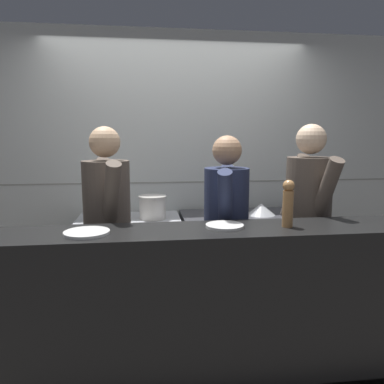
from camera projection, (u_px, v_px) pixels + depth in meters
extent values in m
plane|color=#4C4742|center=(194.00, 366.00, 2.63)|extent=(14.00, 14.00, 0.00)
cube|color=silver|center=(177.00, 167.00, 3.71)|extent=(8.00, 0.06, 2.60)
cube|color=gray|center=(177.00, 182.00, 3.70)|extent=(8.00, 0.00, 0.01)
cube|color=#232326|center=(130.00, 268.00, 3.39)|extent=(0.91, 0.70, 0.83)
cube|color=#B7BABF|center=(128.00, 222.00, 3.32)|extent=(0.92, 0.71, 0.04)
cube|color=#B7BABF|center=(128.00, 275.00, 3.05)|extent=(0.82, 0.03, 0.10)
cube|color=#38383D|center=(252.00, 260.00, 3.53)|extent=(1.31, 0.65, 0.88)
cube|color=black|center=(261.00, 314.00, 3.29)|extent=(1.28, 0.04, 0.10)
cube|color=black|center=(230.00, 308.00, 2.38)|extent=(2.86, 0.45, 1.04)
cylinder|color=#B7BABF|center=(101.00, 213.00, 3.25)|extent=(0.25, 0.25, 0.14)
cylinder|color=#B7BABF|center=(100.00, 206.00, 3.24)|extent=(0.26, 0.26, 0.01)
cylinder|color=beige|center=(153.00, 207.00, 3.34)|extent=(0.23, 0.23, 0.21)
cylinder|color=beige|center=(152.00, 196.00, 3.32)|extent=(0.25, 0.25, 0.01)
cone|color=#B7BABF|center=(261.00, 209.00, 3.45)|extent=(0.26, 0.26, 0.11)
cube|color=#B7BABF|center=(233.00, 218.00, 3.31)|extent=(0.28, 0.09, 0.01)
cube|color=black|center=(211.00, 217.00, 3.32)|extent=(0.11, 0.05, 0.02)
cylinder|color=white|center=(87.00, 233.00, 2.16)|extent=(0.26, 0.26, 0.02)
cylinder|color=white|center=(225.00, 226.00, 2.32)|extent=(0.24, 0.24, 0.02)
cylinder|color=#AD7A47|center=(288.00, 209.00, 2.32)|extent=(0.07, 0.07, 0.23)
sphere|color=#AD7A47|center=(289.00, 186.00, 2.30)|extent=(0.07, 0.07, 0.07)
cube|color=black|center=(110.00, 298.00, 2.82)|extent=(0.33, 0.26, 0.78)
cylinder|color=brown|center=(107.00, 205.00, 2.71)|extent=(0.42, 0.42, 0.65)
sphere|color=#D8AD84|center=(105.00, 142.00, 2.65)|extent=(0.22, 0.22, 0.22)
cylinder|color=brown|center=(102.00, 191.00, 2.88)|extent=(0.18, 0.34, 0.54)
cylinder|color=brown|center=(112.00, 199.00, 2.52)|extent=(0.18, 0.34, 0.54)
cube|color=black|center=(225.00, 299.00, 2.84)|extent=(0.31, 0.25, 0.75)
cylinder|color=#262D4C|center=(226.00, 210.00, 2.74)|extent=(0.40, 0.40, 0.62)
sphere|color=tan|center=(227.00, 150.00, 2.68)|extent=(0.21, 0.21, 0.21)
cylinder|color=#262D4C|center=(227.00, 196.00, 2.92)|extent=(0.18, 0.33, 0.52)
cylinder|color=#262D4C|center=(225.00, 205.00, 2.54)|extent=(0.18, 0.33, 0.52)
cube|color=black|center=(304.00, 290.00, 2.95)|extent=(0.32, 0.23, 0.79)
cylinder|color=brown|center=(308.00, 200.00, 2.84)|extent=(0.39, 0.39, 0.65)
sphere|color=beige|center=(311.00, 139.00, 2.77)|extent=(0.22, 0.22, 0.22)
cylinder|color=brown|center=(295.00, 187.00, 3.02)|extent=(0.15, 0.34, 0.55)
cylinder|color=brown|center=(325.00, 194.00, 2.64)|extent=(0.15, 0.34, 0.55)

